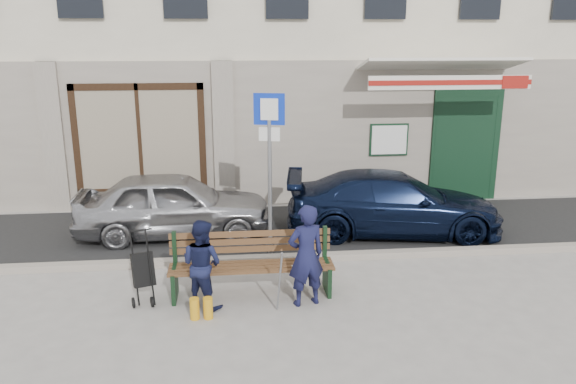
{
  "coord_description": "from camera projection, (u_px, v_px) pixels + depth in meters",
  "views": [
    {
      "loc": [
        -1.24,
        -7.33,
        3.69
      ],
      "look_at": [
        -0.33,
        1.6,
        1.2
      ],
      "focal_mm": 35.0,
      "sensor_mm": 36.0,
      "label": 1
    }
  ],
  "objects": [
    {
      "name": "ground",
      "position": [
        322.0,
        300.0,
        8.14
      ],
      "size": [
        80.0,
        80.0,
        0.0
      ],
      "primitive_type": "plane",
      "color": "#9E9991",
      "rests_on": "ground"
    },
    {
      "name": "asphalt_lane",
      "position": [
        297.0,
        230.0,
        11.11
      ],
      "size": [
        60.0,
        3.2,
        0.01
      ],
      "primitive_type": "cube",
      "color": "#282828",
      "rests_on": "ground"
    },
    {
      "name": "curb",
      "position": [
        308.0,
        257.0,
        9.56
      ],
      "size": [
        60.0,
        0.18,
        0.12
      ],
      "primitive_type": "cube",
      "color": "#9E9384",
      "rests_on": "ground"
    },
    {
      "name": "car_silver",
      "position": [
        174.0,
        204.0,
        10.64
      ],
      "size": [
        3.67,
        1.54,
        1.24
      ],
      "primitive_type": "imported",
      "rotation": [
        0.0,
        0.0,
        1.59
      ],
      "color": "#A5A5AA",
      "rests_on": "ground"
    },
    {
      "name": "car_navy",
      "position": [
        393.0,
        203.0,
        10.81
      ],
      "size": [
        4.29,
        2.2,
        1.19
      ],
      "primitive_type": "imported",
      "rotation": [
        0.0,
        0.0,
        1.44
      ],
      "color": "black",
      "rests_on": "ground"
    },
    {
      "name": "parking_sign",
      "position": [
        270.0,
        148.0,
        9.37
      ],
      "size": [
        0.51,
        0.15,
        2.8
      ],
      "rotation": [
        0.0,
        0.0,
        -0.24
      ],
      "color": "gray",
      "rests_on": "ground"
    },
    {
      "name": "bench",
      "position": [
        248.0,
        266.0,
        8.2
      ],
      "size": [
        2.4,
        1.17,
        0.98
      ],
      "color": "brown",
      "rests_on": "ground"
    },
    {
      "name": "man",
      "position": [
        306.0,
        255.0,
        7.84
      ],
      "size": [
        0.62,
        0.49,
        1.48
      ],
      "primitive_type": "imported",
      "rotation": [
        0.0,
        0.0,
        3.42
      ],
      "color": "#15173B",
      "rests_on": "ground"
    },
    {
      "name": "woman",
      "position": [
        202.0,
        264.0,
        7.81
      ],
      "size": [
        0.79,
        0.75,
        1.28
      ],
      "primitive_type": "imported",
      "rotation": [
        0.0,
        0.0,
        2.53
      ],
      "color": "#141838",
      "rests_on": "ground"
    },
    {
      "name": "stroller",
      "position": [
        143.0,
        271.0,
        8.0
      ],
      "size": [
        0.37,
        0.48,
        1.04
      ],
      "rotation": [
        0.0,
        0.0,
        0.34
      ],
      "color": "black",
      "rests_on": "ground"
    }
  ]
}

